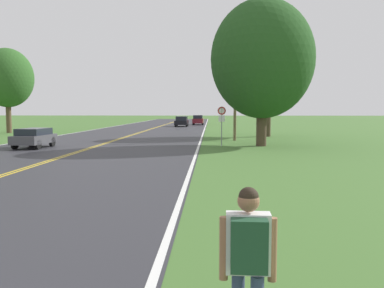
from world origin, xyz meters
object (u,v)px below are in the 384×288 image
Objects in this scene: traffic_sign at (222,116)px; tree_mid_treeline at (262,59)px; car_dark_grey_hatchback_mid_near at (34,137)px; tree_left_verge at (7,78)px; car_black_sedan_mid_far at (182,121)px; car_maroon_suv_receding at (198,120)px; tree_behind_sign at (268,62)px; hitchhiker_person at (248,253)px.

traffic_sign is 0.27× the size of tree_mid_treeline.
car_dark_grey_hatchback_mid_near is at bearing -171.74° from tree_mid_treeline.
tree_left_verge is 21.70m from car_dark_grey_hatchback_mid_near.
car_black_sedan_mid_far is (-8.22, 34.86, -5.31)m from tree_mid_treeline.
car_maroon_suv_receding is at bearing -10.32° from car_dark_grey_hatchback_mid_near.
tree_left_verge reaches higher than car_black_sedan_mid_far.
tree_behind_sign reaches higher than car_black_sedan_mid_far.
hitchhiker_person reaches higher than car_black_sedan_mid_far.
tree_mid_treeline reaches higher than car_black_sedan_mid_far.
hitchhiker_person is at bearing -90.87° from traffic_sign.
tree_left_verge is at bearing 145.84° from traffic_sign.
tree_left_verge is at bearing 169.85° from tree_behind_sign.
car_dark_grey_hatchback_mid_near is 0.86× the size of car_black_sedan_mid_far.
tree_left_verge is 2.61× the size of car_dark_grey_hatchback_mid_near.
car_maroon_suv_receding reaches higher than car_black_sedan_mid_far.
traffic_sign reaches higher than car_black_sedan_mid_far.
tree_left_verge is at bearing -42.55° from car_black_sedan_mid_far.
tree_mid_treeline reaches higher than hitchhiker_person.
tree_behind_sign is at bearing -6.11° from hitchhiker_person.
tree_left_verge reaches higher than car_maroon_suv_receding.
tree_behind_sign is at bearing 23.74° from car_black_sedan_mid_far.
car_maroon_suv_receding is (20.58, 26.92, -5.26)m from tree_left_verge.
car_maroon_suv_receding is at bearing 52.60° from tree_left_verge.
car_maroon_suv_receding is at bearing 164.19° from car_black_sedan_mid_far.
tree_behind_sign is at bearing 79.90° from tree_mid_treeline.
traffic_sign is at bearing 9.76° from car_black_sedan_mid_far.
car_black_sedan_mid_far is at bearing -9.32° from car_dark_grey_hatchback_mid_near.
tree_left_verge is (-23.60, 16.01, 4.03)m from traffic_sign.
tree_behind_sign reaches higher than traffic_sign.
car_dark_grey_hatchback_mid_near is (-17.48, -12.92, -6.42)m from tree_behind_sign.
tree_left_verge reaches higher than traffic_sign.
tree_left_verge is at bearing 149.25° from tree_mid_treeline.
car_black_sedan_mid_far is (-5.00, 59.92, -0.25)m from hitchhiker_person.
tree_left_verge is 34.29m from car_maroon_suv_receding.
tree_mid_treeline is at bearing 5.73° from traffic_sign.
tree_behind_sign reaches higher than tree_mid_treeline.
car_maroon_suv_receding is (-5.86, 42.65, -5.24)m from tree_mid_treeline.
car_maroon_suv_receding is at bearing 94.02° from traffic_sign.
car_black_sedan_mid_far reaches higher than car_dark_grey_hatchback_mid_near.
hitchhiker_person is at bearing 5.83° from car_black_sedan_mid_far.
hitchhiker_person is 67.76m from car_maroon_suv_receding.
car_dark_grey_hatchback_mid_near is at bearing -58.90° from tree_left_verge.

